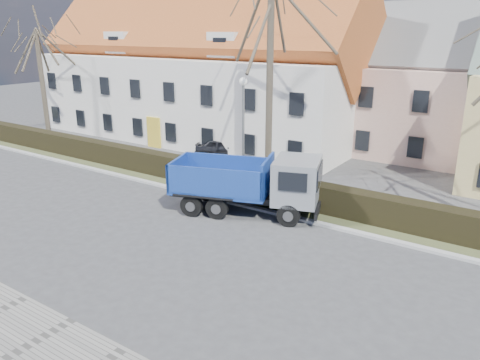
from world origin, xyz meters
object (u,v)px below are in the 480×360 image
Objects in this scene: streetlight at (243,134)px; parked_car_a at (224,148)px; cart_frame at (194,189)px; dump_truck at (241,183)px.

parked_car_a is at bearing 135.37° from streetlight.
streetlight is 3.87m from cart_frame.
cart_frame is at bearing -117.48° from streetlight.
dump_truck is 9.89m from parked_car_a.
streetlight reaches higher than cart_frame.
cart_frame is at bearing 152.10° from dump_truck.
cart_frame is (-1.32, -2.54, -2.60)m from streetlight.
dump_truck is at bearing -9.07° from cart_frame.
dump_truck is at bearing -58.25° from streetlight.
streetlight is at bearing 102.92° from dump_truck.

